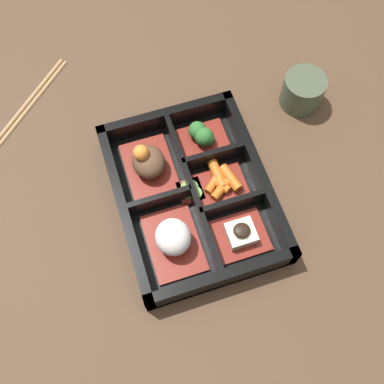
% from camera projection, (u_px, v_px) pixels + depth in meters
% --- Properties ---
extents(ground_plane, '(3.00, 3.00, 0.00)m').
position_uv_depth(ground_plane, '(192.00, 199.00, 0.69)').
color(ground_plane, '#4C3523').
extents(bento_base, '(0.29, 0.22, 0.01)m').
position_uv_depth(bento_base, '(192.00, 197.00, 0.69)').
color(bento_base, black).
rests_on(bento_base, ground_plane).
extents(bento_rim, '(0.29, 0.22, 0.05)m').
position_uv_depth(bento_rim, '(193.00, 192.00, 0.67)').
color(bento_rim, black).
rests_on(bento_rim, ground_plane).
extents(bowl_rice, '(0.11, 0.07, 0.05)m').
position_uv_depth(bowl_rice, '(173.00, 238.00, 0.63)').
color(bowl_rice, maroon).
rests_on(bowl_rice, bento_base).
extents(bowl_stew, '(0.11, 0.07, 0.06)m').
position_uv_depth(bowl_stew, '(148.00, 163.00, 0.68)').
color(bowl_stew, maroon).
rests_on(bowl_stew, bento_base).
extents(bowl_tofu, '(0.07, 0.08, 0.03)m').
position_uv_depth(bowl_tofu, '(241.00, 234.00, 0.65)').
color(bowl_tofu, maroon).
rests_on(bowl_tofu, bento_base).
extents(bowl_carrots, '(0.07, 0.08, 0.02)m').
position_uv_depth(bowl_carrots, '(221.00, 182.00, 0.68)').
color(bowl_carrots, maroon).
rests_on(bowl_carrots, bento_base).
extents(bowl_greens, '(0.06, 0.08, 0.04)m').
position_uv_depth(bowl_greens, '(202.00, 136.00, 0.71)').
color(bowl_greens, maroon).
rests_on(bowl_greens, bento_base).
extents(bowl_pickles, '(0.04, 0.04, 0.01)m').
position_uv_depth(bowl_pickles, '(190.00, 191.00, 0.68)').
color(bowl_pickles, maroon).
rests_on(bowl_pickles, bento_base).
extents(tea_cup, '(0.07, 0.07, 0.06)m').
position_uv_depth(tea_cup, '(303.00, 90.00, 0.74)').
color(tea_cup, '#424C38').
rests_on(tea_cup, ground_plane).
extents(chopsticks, '(0.17, 0.18, 0.01)m').
position_uv_depth(chopsticks, '(25.00, 108.00, 0.76)').
color(chopsticks, '#A87F51').
rests_on(chopsticks, ground_plane).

